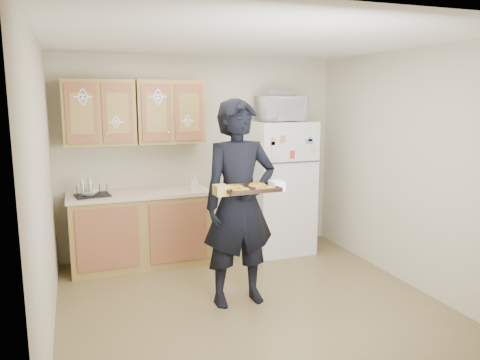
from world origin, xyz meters
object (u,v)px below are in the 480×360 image
Objects in this scene: baking_tray at (249,189)px; dish_rack at (92,190)px; microwave at (281,109)px; refrigerator at (280,187)px; person at (239,204)px.

baking_tray is 1.33× the size of dish_rack.
microwave is at bearing 54.76° from baking_tray.
refrigerator is 1.01m from microwave.
dish_rack is at bearing 177.94° from microwave.
baking_tray is 2.06m from dish_rack.
baking_tray is at bearing -124.24° from microwave.
baking_tray is at bearing -51.24° from dish_rack.
microwave is at bearing 49.38° from person.
dish_rack is (-1.30, 1.30, -0.02)m from person.
baking_tray is 0.85× the size of microwave.
person is 1.84m from dish_rack.
refrigerator is 0.85× the size of person.
person reaches higher than refrigerator.
refrigerator reaches higher than baking_tray.
refrigerator is 1.96m from baking_tray.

